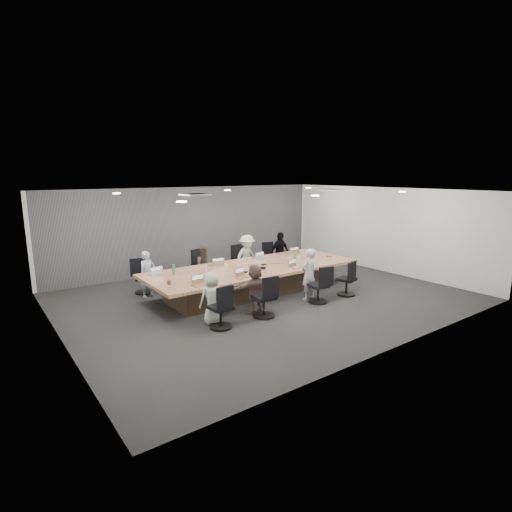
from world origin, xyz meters
TOP-DOWN VIEW (x-y plane):
  - floor at (0.00, 0.00)m, footprint 10.00×8.00m
  - ceiling at (0.00, 0.00)m, footprint 10.00×8.00m
  - wall_back at (0.00, 4.00)m, footprint 10.00×0.00m
  - wall_front at (0.00, -4.00)m, footprint 10.00×0.00m
  - wall_left at (-5.00, 0.00)m, footprint 0.00×8.00m
  - wall_right at (5.00, 0.00)m, footprint 0.00×8.00m
  - curtain at (0.00, 3.92)m, footprint 9.80×0.04m
  - conference_table at (0.00, 0.50)m, footprint 6.00×2.20m
  - chair_0 at (-2.51, 2.20)m, footprint 0.63×0.63m
  - chair_1 at (-0.78, 2.20)m, footprint 0.69×0.69m
  - chair_2 at (0.71, 2.20)m, footprint 0.55×0.55m
  - chair_3 at (2.03, 2.20)m, footprint 0.63×0.63m
  - chair_4 at (-2.10, -1.20)m, footprint 0.55×0.55m
  - chair_5 at (-0.95, -1.20)m, footprint 0.57×0.57m
  - chair_6 at (0.79, -1.20)m, footprint 0.60×0.60m
  - chair_7 at (1.86, -1.20)m, footprint 0.62×0.62m
  - person_0 at (-2.51, 1.85)m, footprint 0.51×0.40m
  - laptop_0 at (-2.51, 1.30)m, footprint 0.39×0.30m
  - person_1 at (-0.78, 1.85)m, footprint 0.68×0.58m
  - laptop_1 at (-0.78, 1.30)m, footprint 0.38×0.30m
  - person_2 at (0.71, 1.85)m, footprint 0.96×0.65m
  - laptop_2 at (0.71, 1.30)m, footprint 0.37×0.29m
  - person_3 at (2.03, 1.85)m, footprint 0.82×0.41m
  - laptop_3 at (2.03, 1.30)m, footprint 0.36×0.26m
  - person_4 at (-2.10, -0.85)m, footprint 0.60×0.43m
  - laptop_4 at (-2.10, -0.30)m, footprint 0.37×0.29m
  - person_5 at (-0.95, -0.85)m, footprint 1.11×0.40m
  - laptop_5 at (-0.95, -0.30)m, footprint 0.33×0.26m
  - person_6 at (0.79, -0.85)m, footprint 0.51×0.35m
  - laptop_6 at (0.79, -0.30)m, footprint 0.30×0.22m
  - bottle_green_left at (-2.17, 0.94)m, footprint 0.09×0.09m
  - bottle_green_right at (1.35, 0.33)m, footprint 0.08×0.08m
  - bottle_clear at (-1.34, 0.80)m, footprint 0.07×0.07m
  - cup_white_far at (-0.72, 0.78)m, footprint 0.09×0.09m
  - cup_white_near at (1.65, 0.48)m, footprint 0.09×0.09m
  - mug_brown at (-2.65, 0.16)m, footprint 0.11×0.11m
  - mic_left at (-0.61, 0.07)m, footprint 0.16×0.12m
  - mic_right at (0.34, 0.48)m, footprint 0.16×0.14m
  - stapler at (-0.01, 0.10)m, footprint 0.18×0.09m
  - canvas_bag at (2.44, 0.79)m, footprint 0.33×0.30m
  - snack_packet at (2.65, 0.20)m, footprint 0.20×0.17m

SIDE VIEW (x-z plane):
  - floor at x=0.00m, z-range 0.00..0.00m
  - chair_3 at x=2.03m, z-range 0.00..0.73m
  - chair_0 at x=-2.51m, z-range 0.00..0.73m
  - chair_7 at x=1.86m, z-range 0.00..0.75m
  - chair_6 at x=0.79m, z-range 0.00..0.75m
  - chair_4 at x=-2.10m, z-range 0.00..0.76m
  - chair_5 at x=-0.95m, z-range 0.00..0.79m
  - conference_table at x=0.00m, z-range 0.03..0.77m
  - chair_2 at x=0.71m, z-range 0.00..0.80m
  - chair_1 at x=-0.78m, z-range 0.00..0.84m
  - person_4 at x=-2.10m, z-range 0.00..1.15m
  - person_5 at x=-0.95m, z-range 0.00..1.19m
  - person_1 at x=-0.78m, z-range 0.00..1.21m
  - person_0 at x=-2.51m, z-range 0.00..1.24m
  - person_3 at x=2.03m, z-range 0.00..1.36m
  - person_6 at x=0.79m, z-range 0.00..1.36m
  - person_2 at x=0.71m, z-range 0.00..1.38m
  - laptop_0 at x=-2.51m, z-range 0.74..0.76m
  - laptop_1 at x=-0.78m, z-range 0.74..0.76m
  - laptop_2 at x=0.71m, z-range 0.74..0.76m
  - laptop_3 at x=2.03m, z-range 0.74..0.76m
  - laptop_4 at x=-2.10m, z-range 0.74..0.76m
  - laptop_5 at x=-0.95m, z-range 0.74..0.76m
  - laptop_6 at x=0.79m, z-range 0.74..0.76m
  - mic_right at x=0.34m, z-range 0.74..0.77m
  - mic_left at x=-0.61m, z-range 0.74..0.77m
  - snack_packet at x=2.65m, z-range 0.74..0.78m
  - stapler at x=-0.01m, z-range 0.74..0.80m
  - cup_white_near at x=1.65m, z-range 0.74..0.83m
  - cup_white_far at x=-0.72m, z-range 0.74..0.85m
  - mug_brown at x=-2.65m, z-range 0.74..0.85m
  - canvas_bag at x=2.44m, z-range 0.74..0.89m
  - bottle_clear at x=-1.34m, z-range 0.74..0.94m
  - bottle_green_right at x=1.35m, z-range 0.74..0.97m
  - bottle_green_left at x=-2.17m, z-range 0.74..1.01m
  - wall_back at x=0.00m, z-range 0.00..2.80m
  - wall_front at x=0.00m, z-range 0.00..2.80m
  - wall_left at x=-5.00m, z-range 0.00..2.80m
  - wall_right at x=5.00m, z-range 0.00..2.80m
  - curtain at x=0.00m, z-range 0.00..2.80m
  - ceiling at x=0.00m, z-range 2.80..2.80m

